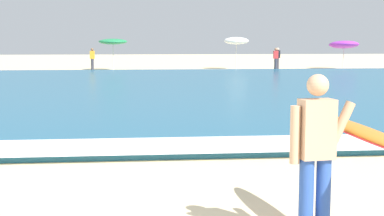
{
  "coord_description": "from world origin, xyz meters",
  "views": [
    {
      "loc": [
        0.29,
        -4.86,
        2.05
      ],
      "look_at": [
        1.07,
        2.92,
        1.1
      ],
      "focal_mm": 51.48,
      "sensor_mm": 36.0,
      "label": 1
    }
  ],
  "objects_px": {
    "beachgoer_near_row_mid": "(92,59)",
    "beachgoer_near_row_right": "(276,59)",
    "beach_umbrella_1": "(113,42)",
    "beach_umbrella_2": "(236,41)",
    "beachgoer_near_row_left": "(278,58)",
    "surfer_with_board": "(339,143)",
    "beach_umbrella_3": "(344,45)"
  },
  "relations": [
    {
      "from": "beachgoer_near_row_mid",
      "to": "beachgoer_near_row_right",
      "type": "height_order",
      "value": "same"
    },
    {
      "from": "beach_umbrella_1",
      "to": "beach_umbrella_2",
      "type": "xyz_separation_m",
      "value": [
        8.88,
        0.57,
        0.06
      ]
    },
    {
      "from": "beachgoer_near_row_right",
      "to": "beachgoer_near_row_left",
      "type": "bearing_deg",
      "value": 69.94
    },
    {
      "from": "beachgoer_near_row_right",
      "to": "beachgoer_near_row_mid",
      "type": "bearing_deg",
      "value": 176.61
    },
    {
      "from": "beach_umbrella_1",
      "to": "surfer_with_board",
      "type": "bearing_deg",
      "value": -83.85
    },
    {
      "from": "beach_umbrella_3",
      "to": "beachgoer_near_row_mid",
      "type": "xyz_separation_m",
      "value": [
        -18.19,
        -1.02,
        -0.94
      ]
    },
    {
      "from": "surfer_with_board",
      "to": "beach_umbrella_1",
      "type": "xyz_separation_m",
      "value": [
        -3.65,
        33.89,
        0.98
      ]
    },
    {
      "from": "beach_umbrella_1",
      "to": "beachgoer_near_row_mid",
      "type": "bearing_deg",
      "value": -145.88
    },
    {
      "from": "beachgoer_near_row_right",
      "to": "surfer_with_board",
      "type": "bearing_deg",
      "value": -103.28
    },
    {
      "from": "beach_umbrella_1",
      "to": "beach_umbrella_3",
      "type": "bearing_deg",
      "value": 0.3
    },
    {
      "from": "beachgoer_near_row_mid",
      "to": "beach_umbrella_1",
      "type": "bearing_deg",
      "value": 34.12
    },
    {
      "from": "beachgoer_near_row_left",
      "to": "beachgoer_near_row_right",
      "type": "height_order",
      "value": "same"
    },
    {
      "from": "beach_umbrella_1",
      "to": "beachgoer_near_row_mid",
      "type": "distance_m",
      "value": 2.04
    },
    {
      "from": "beachgoer_near_row_left",
      "to": "surfer_with_board",
      "type": "bearing_deg",
      "value": -103.57
    },
    {
      "from": "beach_umbrella_1",
      "to": "beach_umbrella_3",
      "type": "height_order",
      "value": "beach_umbrella_1"
    },
    {
      "from": "surfer_with_board",
      "to": "beachgoer_near_row_mid",
      "type": "relative_size",
      "value": 1.56
    },
    {
      "from": "beach_umbrella_1",
      "to": "beachgoer_near_row_mid",
      "type": "xyz_separation_m",
      "value": [
        -1.38,
        -0.94,
        -1.17
      ]
    },
    {
      "from": "beach_umbrella_2",
      "to": "beachgoer_near_row_right",
      "type": "distance_m",
      "value": 3.49
    },
    {
      "from": "surfer_with_board",
      "to": "beach_umbrella_3",
      "type": "relative_size",
      "value": 1.13
    },
    {
      "from": "beach_umbrella_3",
      "to": "beachgoer_near_row_left",
      "type": "distance_m",
      "value": 5.16
    },
    {
      "from": "beachgoer_near_row_left",
      "to": "beachgoer_near_row_mid",
      "type": "xyz_separation_m",
      "value": [
        -13.13,
        -0.6,
        0.0
      ]
    },
    {
      "from": "beachgoer_near_row_right",
      "to": "beach_umbrella_1",
      "type": "bearing_deg",
      "value": 171.48
    },
    {
      "from": "surfer_with_board",
      "to": "beach_umbrella_3",
      "type": "height_order",
      "value": "beach_umbrella_3"
    },
    {
      "from": "surfer_with_board",
      "to": "beach_umbrella_3",
      "type": "xyz_separation_m",
      "value": [
        13.15,
        33.98,
        0.76
      ]
    },
    {
      "from": "surfer_with_board",
      "to": "beachgoer_near_row_right",
      "type": "height_order",
      "value": "surfer_with_board"
    },
    {
      "from": "surfer_with_board",
      "to": "beachgoer_near_row_mid",
      "type": "xyz_separation_m",
      "value": [
        -5.03,
        32.95,
        -0.19
      ]
    },
    {
      "from": "surfer_with_board",
      "to": "beach_umbrella_2",
      "type": "distance_m",
      "value": 34.87
    },
    {
      "from": "beach_umbrella_2",
      "to": "beachgoer_near_row_left",
      "type": "bearing_deg",
      "value": -17.54
    },
    {
      "from": "beach_umbrella_1",
      "to": "beach_umbrella_2",
      "type": "relative_size",
      "value": 0.94
    },
    {
      "from": "surfer_with_board",
      "to": "beach_umbrella_3",
      "type": "distance_m",
      "value": 36.44
    },
    {
      "from": "beach_umbrella_3",
      "to": "beachgoer_near_row_left",
      "type": "relative_size",
      "value": 1.39
    },
    {
      "from": "surfer_with_board",
      "to": "beach_umbrella_1",
      "type": "distance_m",
      "value": 34.1
    }
  ]
}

